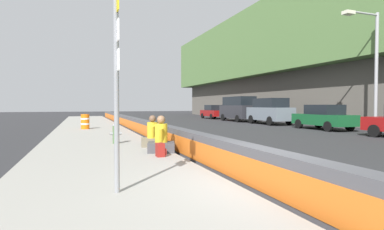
{
  "coord_description": "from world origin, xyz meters",
  "views": [
    {
      "loc": [
        -4.91,
        3.25,
        1.67
      ],
      "look_at": [
        7.62,
        -1.35,
        1.24
      ],
      "focal_mm": 28.32,
      "sensor_mm": 36.0,
      "label": 1
    }
  ],
  "objects_px": {
    "route_sign_post": "(117,73)",
    "construction_barrel": "(85,122)",
    "street_lamp": "(371,59)",
    "parked_car_far": "(213,112)",
    "fire_hydrant": "(116,132)",
    "parked_car_third": "(323,117)",
    "backpack": "(161,150)",
    "parked_car_midline": "(238,108)",
    "seated_person_foreground": "(161,141)",
    "parked_car_fourth": "(270,111)",
    "seated_person_middle": "(153,137)"
  },
  "relations": [
    {
      "from": "parked_car_fourth",
      "to": "seated_person_middle",
      "type": "bearing_deg",
      "value": 131.24
    },
    {
      "from": "seated_person_middle",
      "to": "backpack",
      "type": "relative_size",
      "value": 2.89
    },
    {
      "from": "fire_hydrant",
      "to": "parked_car_far",
      "type": "distance_m",
      "value": 26.23
    },
    {
      "from": "route_sign_post",
      "to": "backpack",
      "type": "relative_size",
      "value": 9.0
    },
    {
      "from": "route_sign_post",
      "to": "construction_barrel",
      "type": "distance_m",
      "value": 15.33
    },
    {
      "from": "fire_hydrant",
      "to": "construction_barrel",
      "type": "height_order",
      "value": "construction_barrel"
    },
    {
      "from": "parked_car_third",
      "to": "seated_person_middle",
      "type": "bearing_deg",
      "value": 111.84
    },
    {
      "from": "seated_person_middle",
      "to": "parked_car_third",
      "type": "bearing_deg",
      "value": -68.16
    },
    {
      "from": "parked_car_third",
      "to": "route_sign_post",
      "type": "bearing_deg",
      "value": 126.07
    },
    {
      "from": "fire_hydrant",
      "to": "parked_car_far",
      "type": "relative_size",
      "value": 0.19
    },
    {
      "from": "street_lamp",
      "to": "seated_person_foreground",
      "type": "bearing_deg",
      "value": 106.04
    },
    {
      "from": "parked_car_midline",
      "to": "parked_car_far",
      "type": "distance_m",
      "value": 6.54
    },
    {
      "from": "street_lamp",
      "to": "parked_car_far",
      "type": "height_order",
      "value": "street_lamp"
    },
    {
      "from": "seated_person_middle",
      "to": "parked_car_fourth",
      "type": "xyz_separation_m",
      "value": [
        11.39,
        -12.99,
        0.68
      ]
    },
    {
      "from": "route_sign_post",
      "to": "parked_car_fourth",
      "type": "height_order",
      "value": "route_sign_post"
    },
    {
      "from": "route_sign_post",
      "to": "seated_person_foreground",
      "type": "bearing_deg",
      "value": -23.87
    },
    {
      "from": "fire_hydrant",
      "to": "parked_car_third",
      "type": "bearing_deg",
      "value": -74.53
    },
    {
      "from": "parked_car_third",
      "to": "construction_barrel",
      "type": "bearing_deg",
      "value": 74.27
    },
    {
      "from": "route_sign_post",
      "to": "street_lamp",
      "type": "height_order",
      "value": "street_lamp"
    },
    {
      "from": "backpack",
      "to": "street_lamp",
      "type": "distance_m",
      "value": 15.93
    },
    {
      "from": "route_sign_post",
      "to": "parked_car_fourth",
      "type": "bearing_deg",
      "value": -41.12
    },
    {
      "from": "street_lamp",
      "to": "parked_car_third",
      "type": "xyz_separation_m",
      "value": [
        2.6,
        1.19,
        -3.64
      ]
    },
    {
      "from": "fire_hydrant",
      "to": "seated_person_middle",
      "type": "distance_m",
      "value": 1.77
    },
    {
      "from": "seated_person_foreground",
      "to": "construction_barrel",
      "type": "bearing_deg",
      "value": 11.32
    },
    {
      "from": "parked_car_far",
      "to": "parked_car_fourth",
      "type": "bearing_deg",
      "value": -179.97
    },
    {
      "from": "route_sign_post",
      "to": "parked_car_far",
      "type": "height_order",
      "value": "route_sign_post"
    },
    {
      "from": "street_lamp",
      "to": "route_sign_post",
      "type": "bearing_deg",
      "value": 117.23
    },
    {
      "from": "construction_barrel",
      "to": "parked_car_midline",
      "type": "xyz_separation_m",
      "value": [
        7.26,
        -15.15,
        0.73
      ]
    },
    {
      "from": "backpack",
      "to": "parked_car_third",
      "type": "bearing_deg",
      "value": -60.5
    },
    {
      "from": "seated_person_foreground",
      "to": "parked_car_fourth",
      "type": "height_order",
      "value": "parked_car_fourth"
    },
    {
      "from": "seated_person_middle",
      "to": "parked_car_fourth",
      "type": "distance_m",
      "value": 17.29
    },
    {
      "from": "route_sign_post",
      "to": "parked_car_fourth",
      "type": "relative_size",
      "value": 0.74
    },
    {
      "from": "fire_hydrant",
      "to": "parked_car_far",
      "type": "bearing_deg",
      "value": -32.75
    },
    {
      "from": "street_lamp",
      "to": "seated_person_middle",
      "type": "bearing_deg",
      "value": 100.5
    },
    {
      "from": "parked_car_third",
      "to": "fire_hydrant",
      "type": "bearing_deg",
      "value": 105.47
    },
    {
      "from": "seated_person_foreground",
      "to": "parked_car_third",
      "type": "bearing_deg",
      "value": -62.92
    },
    {
      "from": "seated_person_middle",
      "to": "parked_car_third",
      "type": "distance_m",
      "value": 14.1
    },
    {
      "from": "parked_car_fourth",
      "to": "backpack",
      "type": "bearing_deg",
      "value": 135.93
    },
    {
      "from": "seated_person_middle",
      "to": "parked_car_far",
      "type": "xyz_separation_m",
      "value": [
        23.35,
        -12.98,
        0.36
      ]
    },
    {
      "from": "parked_car_midline",
      "to": "parked_car_far",
      "type": "height_order",
      "value": "parked_car_midline"
    },
    {
      "from": "seated_person_foreground",
      "to": "street_lamp",
      "type": "bearing_deg",
      "value": -73.96
    },
    {
      "from": "route_sign_post",
      "to": "fire_hydrant",
      "type": "relative_size",
      "value": 4.09
    },
    {
      "from": "parked_car_fourth",
      "to": "parked_car_far",
      "type": "distance_m",
      "value": 11.96
    },
    {
      "from": "parked_car_fourth",
      "to": "parked_car_midline",
      "type": "bearing_deg",
      "value": 1.0
    },
    {
      "from": "construction_barrel",
      "to": "parked_car_fourth",
      "type": "height_order",
      "value": "parked_car_fourth"
    },
    {
      "from": "route_sign_post",
      "to": "seated_person_middle",
      "type": "height_order",
      "value": "route_sign_post"
    },
    {
      "from": "backpack",
      "to": "parked_car_midline",
      "type": "xyz_separation_m",
      "value": [
        19.15,
        -13.18,
        1.02
      ]
    },
    {
      "from": "fire_hydrant",
      "to": "backpack",
      "type": "bearing_deg",
      "value": -165.64
    },
    {
      "from": "seated_person_foreground",
      "to": "seated_person_middle",
      "type": "xyz_separation_m",
      "value": [
        1.47,
        -0.05,
        -0.01
      ]
    },
    {
      "from": "seated_person_foreground",
      "to": "parked_car_fourth",
      "type": "relative_size",
      "value": 0.25
    }
  ]
}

